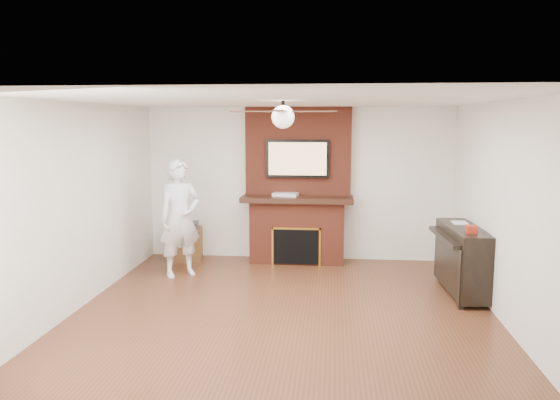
# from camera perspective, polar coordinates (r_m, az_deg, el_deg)

# --- Properties ---
(room_shell) EXTENTS (5.36, 5.86, 2.86)m
(room_shell) POSITION_cam_1_polar(r_m,az_deg,el_deg) (6.28, 0.31, -1.13)
(room_shell) COLOR #4C2816
(room_shell) RESTS_ON ground
(fireplace) EXTENTS (1.78, 0.64, 2.50)m
(fireplace) POSITION_cam_1_polar(r_m,az_deg,el_deg) (8.83, 1.85, -0.08)
(fireplace) COLOR maroon
(fireplace) RESTS_ON ground
(tv) EXTENTS (1.00, 0.08, 0.60)m
(tv) POSITION_cam_1_polar(r_m,az_deg,el_deg) (8.71, 1.85, 4.34)
(tv) COLOR black
(tv) RESTS_ON fireplace
(ceiling_fan) EXTENTS (1.21, 1.21, 0.31)m
(ceiling_fan) POSITION_cam_1_polar(r_m,az_deg,el_deg) (6.19, 0.32, 8.79)
(ceiling_fan) COLOR black
(ceiling_fan) RESTS_ON room_shell
(person) EXTENTS (0.76, 0.72, 1.72)m
(person) POSITION_cam_1_polar(r_m,az_deg,el_deg) (8.12, -10.39, -1.91)
(person) COLOR silver
(person) RESTS_ON ground
(side_table) EXTENTS (0.63, 0.63, 0.62)m
(side_table) POSITION_cam_1_polar(r_m,az_deg,el_deg) (9.20, -9.84, -4.35)
(side_table) COLOR brown
(side_table) RESTS_ON ground
(piano) EXTENTS (0.58, 1.40, 0.99)m
(piano) POSITION_cam_1_polar(r_m,az_deg,el_deg) (7.62, 18.50, -5.78)
(piano) COLOR black
(piano) RESTS_ON ground
(cable_box) EXTENTS (0.42, 0.29, 0.06)m
(cable_box) POSITION_cam_1_polar(r_m,az_deg,el_deg) (8.73, 0.58, 0.58)
(cable_box) COLOR silver
(cable_box) RESTS_ON fireplace
(candle_orange) EXTENTS (0.07, 0.07, 0.12)m
(candle_orange) POSITION_cam_1_polar(r_m,az_deg,el_deg) (8.83, 0.16, -6.29)
(candle_orange) COLOR #DC5519
(candle_orange) RESTS_ON ground
(candle_green) EXTENTS (0.07, 0.07, 0.08)m
(candle_green) POSITION_cam_1_polar(r_m,az_deg,el_deg) (8.87, 1.25, -6.35)
(candle_green) COLOR #398F3B
(candle_green) RESTS_ON ground
(candle_cream) EXTENTS (0.08, 0.08, 0.11)m
(candle_cream) POSITION_cam_1_polar(r_m,az_deg,el_deg) (8.80, 2.00, -6.36)
(candle_cream) COLOR beige
(candle_cream) RESTS_ON ground
(candle_blue) EXTENTS (0.06, 0.06, 0.08)m
(candle_blue) POSITION_cam_1_polar(r_m,az_deg,el_deg) (8.85, 2.52, -6.36)
(candle_blue) COLOR #3660A2
(candle_blue) RESTS_ON ground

